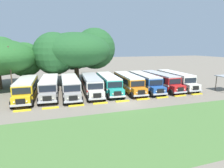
# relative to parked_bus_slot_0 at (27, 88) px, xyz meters

# --- Properties ---
(ground_plane) EXTENTS (220.00, 220.00, 0.00)m
(ground_plane) POSITION_rel_parked_bus_slot_0_xyz_m (12.94, -7.14, -1.58)
(ground_plane) COLOR slate
(foreground_grass_strip) EXTENTS (80.00, 11.18, 0.01)m
(foreground_grass_strip) POSITION_rel_parked_bus_slot_0_xyz_m (12.94, -15.54, -1.58)
(foreground_grass_strip) COLOR #4C7538
(foreground_grass_strip) RESTS_ON ground_plane
(parked_bus_slot_0) EXTENTS (2.81, 10.85, 2.82)m
(parked_bus_slot_0) POSITION_rel_parked_bus_slot_0_xyz_m (0.00, 0.00, 0.00)
(parked_bus_slot_0) COLOR yellow
(parked_bus_slot_0) RESTS_ON ground_plane
(parked_bus_slot_1) EXTENTS (3.15, 10.90, 2.82)m
(parked_bus_slot_1) POSITION_rel_parked_bus_slot_0_xyz_m (3.28, 0.38, 0.00)
(parked_bus_slot_1) COLOR #9E9993
(parked_bus_slot_1) RESTS_ON ground_plane
(parked_bus_slot_2) EXTENTS (2.97, 10.88, 2.82)m
(parked_bus_slot_2) POSITION_rel_parked_bus_slot_0_xyz_m (6.36, -0.44, 0.00)
(parked_bus_slot_2) COLOR #9E9993
(parked_bus_slot_2) RESTS_ON ground_plane
(parked_bus_slot_3) EXTENTS (3.35, 10.94, 2.82)m
(parked_bus_slot_3) POSITION_rel_parked_bus_slot_0_xyz_m (9.82, -0.16, 0.00)
(parked_bus_slot_3) COLOR silver
(parked_bus_slot_3) RESTS_ON ground_plane
(parked_bus_slot_4) EXTENTS (3.24, 10.92, 2.82)m
(parked_bus_slot_4) POSITION_rel_parked_bus_slot_0_xyz_m (12.77, 0.07, 0.00)
(parked_bus_slot_4) COLOR teal
(parked_bus_slot_4) RESTS_ON ground_plane
(parked_bus_slot_5) EXTENTS (3.22, 10.92, 2.82)m
(parked_bus_slot_5) POSITION_rel_parked_bus_slot_0_xyz_m (16.26, -0.35, 0.00)
(parked_bus_slot_5) COLOR orange
(parked_bus_slot_5) RESTS_ON ground_plane
(parked_bus_slot_6) EXTENTS (3.16, 10.91, 2.82)m
(parked_bus_slot_6) POSITION_rel_parked_bus_slot_0_xyz_m (19.31, -0.49, 0.00)
(parked_bus_slot_6) COLOR #23519E
(parked_bus_slot_6) RESTS_ON ground_plane
(parked_bus_slot_7) EXTENTS (2.85, 10.86, 2.82)m
(parked_bus_slot_7) POSITION_rel_parked_bus_slot_0_xyz_m (22.48, -0.49, 0.00)
(parked_bus_slot_7) COLOR red
(parked_bus_slot_7) RESTS_ON ground_plane
(parked_bus_slot_8) EXTENTS (3.21, 10.92, 2.82)m
(parked_bus_slot_8) POSITION_rel_parked_bus_slot_0_xyz_m (25.87, -0.42, 0.00)
(parked_bus_slot_8) COLOR silver
(parked_bus_slot_8) RESTS_ON ground_plane
(curb_wheelstop_0) EXTENTS (2.00, 0.36, 0.15)m
(curb_wheelstop_0) POSITION_rel_parked_bus_slot_0_xyz_m (0.11, -6.23, -1.51)
(curb_wheelstop_0) COLOR yellow
(curb_wheelstop_0) RESTS_ON ground_plane
(curb_wheelstop_1) EXTENTS (2.00, 0.36, 0.15)m
(curb_wheelstop_1) POSITION_rel_parked_bus_slot_0_xyz_m (3.32, -6.23, -1.51)
(curb_wheelstop_1) COLOR yellow
(curb_wheelstop_1) RESTS_ON ground_plane
(curb_wheelstop_2) EXTENTS (2.00, 0.36, 0.15)m
(curb_wheelstop_2) POSITION_rel_parked_bus_slot_0_xyz_m (6.53, -6.23, -1.51)
(curb_wheelstop_2) COLOR yellow
(curb_wheelstop_2) RESTS_ON ground_plane
(curb_wheelstop_3) EXTENTS (2.00, 0.36, 0.15)m
(curb_wheelstop_3) POSITION_rel_parked_bus_slot_0_xyz_m (9.73, -6.23, -1.51)
(curb_wheelstop_3) COLOR yellow
(curb_wheelstop_3) RESTS_ON ground_plane
(curb_wheelstop_4) EXTENTS (2.00, 0.36, 0.15)m
(curb_wheelstop_4) POSITION_rel_parked_bus_slot_0_xyz_m (12.94, -6.23, -1.51)
(curb_wheelstop_4) COLOR yellow
(curb_wheelstop_4) RESTS_ON ground_plane
(curb_wheelstop_5) EXTENTS (2.00, 0.36, 0.15)m
(curb_wheelstop_5) POSITION_rel_parked_bus_slot_0_xyz_m (16.15, -6.23, -1.51)
(curb_wheelstop_5) COLOR yellow
(curb_wheelstop_5) RESTS_ON ground_plane
(curb_wheelstop_6) EXTENTS (2.00, 0.36, 0.15)m
(curb_wheelstop_6) POSITION_rel_parked_bus_slot_0_xyz_m (19.36, -6.23, -1.51)
(curb_wheelstop_6) COLOR yellow
(curb_wheelstop_6) RESTS_ON ground_plane
(curb_wheelstop_7) EXTENTS (2.00, 0.36, 0.15)m
(curb_wheelstop_7) POSITION_rel_parked_bus_slot_0_xyz_m (22.56, -6.23, -1.51)
(curb_wheelstop_7) COLOR yellow
(curb_wheelstop_7) RESTS_ON ground_plane
(curb_wheelstop_8) EXTENTS (2.00, 0.36, 0.15)m
(curb_wheelstop_8) POSITION_rel_parked_bus_slot_0_xyz_m (25.77, -6.23, -1.51)
(curb_wheelstop_8) COLOR yellow
(curb_wheelstop_8) RESTS_ON ground_plane
(broad_shade_tree) EXTENTS (17.05, 15.52, 11.58)m
(broad_shade_tree) POSITION_rel_parked_bus_slot_0_xyz_m (8.89, 10.16, 5.16)
(broad_shade_tree) COLOR brown
(broad_shade_tree) RESTS_ON ground_plane
(utility_pole) EXTENTS (1.80, 0.20, 7.68)m
(utility_pole) POSITION_rel_parked_bus_slot_0_xyz_m (-2.43, 2.86, 2.51)
(utility_pole) COLOR brown
(utility_pole) RESTS_ON ground_plane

